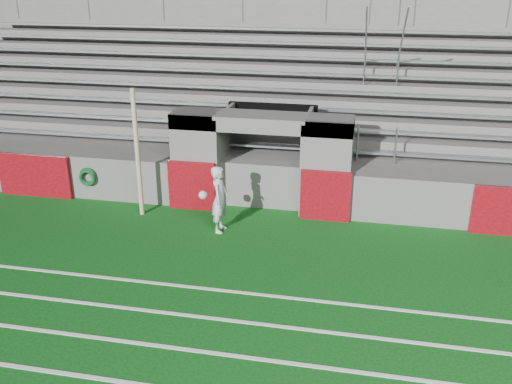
# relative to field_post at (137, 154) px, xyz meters

# --- Properties ---
(ground) EXTENTS (90.00, 90.00, 0.00)m
(ground) POSITION_rel_field_post_xyz_m (3.03, -2.33, -1.70)
(ground) COLOR #0B4611
(ground) RESTS_ON ground
(field_post) EXTENTS (0.12, 0.12, 3.40)m
(field_post) POSITION_rel_field_post_xyz_m (0.00, 0.00, 0.00)
(field_post) COLOR tan
(field_post) RESTS_ON ground
(stadium_structure) EXTENTS (26.00, 8.48, 5.42)m
(stadium_structure) POSITION_rel_field_post_xyz_m (3.03, 5.64, -0.21)
(stadium_structure) COLOR #565451
(stadium_structure) RESTS_ON ground
(goalkeeper_with_ball) EXTENTS (0.67, 0.65, 1.70)m
(goalkeeper_with_ball) POSITION_rel_field_post_xyz_m (2.32, -0.57, -0.85)
(goalkeeper_with_ball) COLOR silver
(goalkeeper_with_ball) RESTS_ON ground
(hose_coil) EXTENTS (0.50, 0.14, 0.53)m
(hose_coil) POSITION_rel_field_post_xyz_m (-1.81, 0.60, -0.99)
(hose_coil) COLOR #0D4119
(hose_coil) RESTS_ON ground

